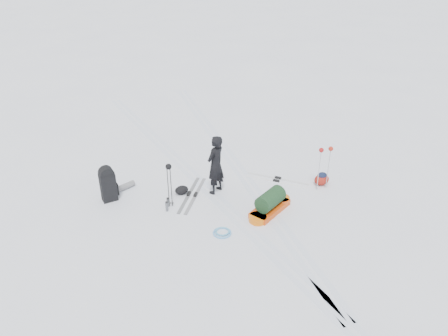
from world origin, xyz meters
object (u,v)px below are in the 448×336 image
(expedition_rucksack, at_px, (110,184))
(ski_poles_black, at_px, (169,172))
(pulk_sled, at_px, (270,204))
(skier, at_px, (215,165))

(expedition_rucksack, relative_size, ski_poles_black, 0.81)
(expedition_rucksack, bearing_deg, ski_poles_black, -41.36)
(pulk_sled, relative_size, ski_poles_black, 1.27)
(skier, distance_m, pulk_sled, 1.83)
(skier, height_order, ski_poles_black, skier)
(pulk_sled, distance_m, ski_poles_black, 2.72)
(skier, relative_size, expedition_rucksack, 1.66)
(pulk_sled, xyz_separation_m, ski_poles_black, (-2.22, 1.35, 0.80))
(expedition_rucksack, bearing_deg, pulk_sled, -37.10)
(expedition_rucksack, distance_m, ski_poles_black, 1.78)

